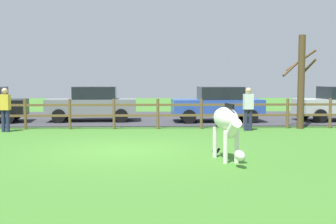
% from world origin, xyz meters
% --- Properties ---
extents(ground_plane, '(60.00, 60.00, 0.00)m').
position_xyz_m(ground_plane, '(0.00, 0.00, 0.00)').
color(ground_plane, '#3D7528').
extents(parking_asphalt, '(28.00, 7.40, 0.05)m').
position_xyz_m(parking_asphalt, '(0.00, 9.30, 0.03)').
color(parking_asphalt, '#38383D').
rests_on(parking_asphalt, ground_plane).
extents(paddock_fence, '(20.76, 0.11, 1.19)m').
position_xyz_m(paddock_fence, '(-0.68, 5.00, 0.68)').
color(paddock_fence, brown).
rests_on(paddock_fence, ground_plane).
extents(bare_tree, '(1.46, 1.00, 3.69)m').
position_xyz_m(bare_tree, '(6.70, 4.96, 1.92)').
color(bare_tree, '#513A23').
rests_on(bare_tree, ground_plane).
extents(zebra, '(0.69, 1.92, 1.41)m').
position_xyz_m(zebra, '(2.65, -1.62, 0.93)').
color(zebra, white).
rests_on(zebra, ground_plane).
extents(crow_on_grass, '(0.21, 0.10, 0.20)m').
position_xyz_m(crow_on_grass, '(2.48, -0.94, 0.13)').
color(crow_on_grass, black).
rests_on(crow_on_grass, ground_plane).
extents(parked_car_blue, '(4.06, 2.00, 1.56)m').
position_xyz_m(parked_car_blue, '(3.76, 7.35, 0.84)').
color(parked_car_blue, '#2D4CAD').
rests_on(parked_car_blue, parking_asphalt).
extents(parked_car_grey, '(4.06, 2.01, 1.56)m').
position_xyz_m(parked_car_grey, '(-1.89, 7.83, 0.84)').
color(parked_car_grey, slate).
rests_on(parked_car_grey, parking_asphalt).
extents(visitor_left_of_tree, '(0.40, 0.28, 1.64)m').
position_xyz_m(visitor_left_of_tree, '(-4.65, 4.27, 0.91)').
color(visitor_left_of_tree, '#232847').
rests_on(visitor_left_of_tree, ground_plane).
extents(visitor_right_of_tree, '(0.38, 0.26, 1.64)m').
position_xyz_m(visitor_right_of_tree, '(4.48, 4.33, 0.91)').
color(visitor_right_of_tree, '#232847').
rests_on(visitor_right_of_tree, ground_plane).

